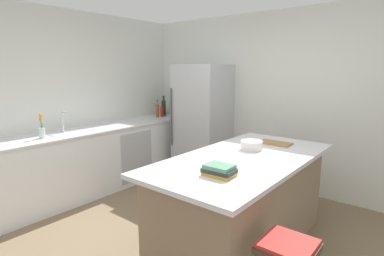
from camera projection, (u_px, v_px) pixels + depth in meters
name	position (u px, v px, depth m)	size (l,w,h in m)	color
ground_plane	(186.00, 252.00, 3.01)	(7.20, 7.20, 0.00)	#7A664C
wall_rear	(285.00, 102.00, 4.48)	(6.00, 0.10, 2.60)	silver
wall_left	(52.00, 103.00, 4.28)	(0.10, 6.00, 2.60)	silver
counter_run_left	(102.00, 158.00, 4.60)	(0.67, 3.21, 0.93)	white
kitchen_island	(243.00, 201.00, 3.06)	(1.06, 2.14, 0.93)	#8E755B
refrigerator	(202.00, 122.00, 5.01)	(0.78, 0.72, 1.84)	#B7BABF
sink_faucet	(63.00, 121.00, 4.10)	(0.15, 0.05, 0.30)	silver
flower_vase	(42.00, 130.00, 3.77)	(0.07, 0.07, 0.31)	silver
gin_bottle	(172.00, 108.00, 5.59)	(0.08, 0.08, 0.35)	#8CB79E
wine_bottle	(164.00, 108.00, 5.57)	(0.07, 0.07, 0.37)	#19381E
hot_sauce_bottle	(162.00, 111.00, 5.49)	(0.06, 0.06, 0.26)	red
vinegar_bottle	(157.00, 111.00, 5.42)	(0.06, 0.06, 0.31)	#994C23
cookbook_stack	(219.00, 170.00, 2.44)	(0.26, 0.18, 0.09)	gold
mixing_bowl	(252.00, 145.00, 3.23)	(0.23, 0.23, 0.10)	silver
cutting_board	(275.00, 143.00, 3.49)	(0.36, 0.21, 0.02)	#9E7042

